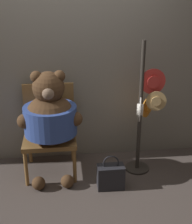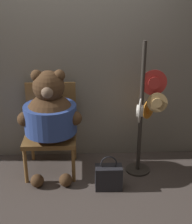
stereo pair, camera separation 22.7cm
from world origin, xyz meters
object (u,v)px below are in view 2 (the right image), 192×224
at_px(chair, 51,126).
at_px(hat_display_rack, 145,114).
at_px(teddy_bear, 50,116).
at_px(handbag_on_ground, 109,177).

distance_m(chair, hat_display_rack, 1.08).
height_order(teddy_bear, handbag_on_ground, teddy_bear).
bearing_deg(handbag_on_ground, teddy_bear, 153.90).
xyz_separation_m(chair, teddy_bear, (0.02, -0.19, 0.21)).
relative_size(chair, hat_display_rack, 0.66).
relative_size(chair, handbag_on_ground, 2.55).
xyz_separation_m(teddy_bear, hat_display_rack, (1.03, 0.02, -0.01)).
bearing_deg(teddy_bear, chair, 96.41).
height_order(chair, teddy_bear, teddy_bear).
xyz_separation_m(chair, hat_display_rack, (1.05, -0.17, 0.20)).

